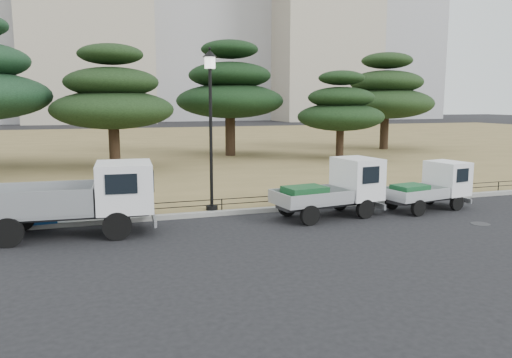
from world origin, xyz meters
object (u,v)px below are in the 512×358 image
object	(u,v)px
truck_kei_front	(335,188)
street_lamp	(210,103)
tarp_pile	(31,210)
truck_kei_rear	(431,186)
truck_large	(79,196)

from	to	relation	value
truck_kei_front	street_lamp	bearing A→B (deg)	149.37
truck_kei_front	tarp_pile	bearing A→B (deg)	162.40
truck_kei_front	street_lamp	distance (m)	5.09
street_lamp	truck_kei_front	bearing A→B (deg)	-22.77
truck_kei_rear	street_lamp	size ratio (longest dim) A/B	0.63
truck_kei_rear	tarp_pile	size ratio (longest dim) A/B	2.15
truck_large	street_lamp	distance (m)	5.23
truck_large	street_lamp	xyz separation A→B (m)	(4.28, 1.45, 2.64)
street_lamp	tarp_pile	world-z (taller)	street_lamp
truck_kei_rear	truck_kei_front	bearing A→B (deg)	168.91
street_lamp	truck_kei_rear	bearing A→B (deg)	-12.35
truck_kei_front	truck_kei_rear	world-z (taller)	truck_kei_front
truck_kei_front	street_lamp	xyz separation A→B (m)	(-3.90, 1.64, 2.84)
truck_kei_front	truck_large	bearing A→B (deg)	170.87
street_lamp	tarp_pile	bearing A→B (deg)	179.82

